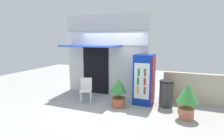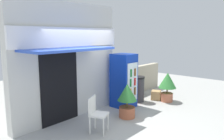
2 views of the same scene
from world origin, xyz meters
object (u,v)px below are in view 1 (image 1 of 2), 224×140
at_px(potted_plant_near_shop, 119,91).
at_px(trash_bin, 166,94).
at_px(drink_cooler, 144,79).
at_px(potted_plant_curbside, 187,97).
at_px(plastic_chair, 86,88).
at_px(cardboard_box, 185,108).

xyz_separation_m(potted_plant_near_shop, trash_bin, (1.48, 0.63, -0.11)).
height_order(drink_cooler, potted_plant_curbside, drink_cooler).
xyz_separation_m(potted_plant_near_shop, potted_plant_curbside, (2.15, -0.17, 0.08)).
bearing_deg(potted_plant_near_shop, trash_bin, 23.18).
height_order(drink_cooler, plastic_chair, drink_cooler).
height_order(plastic_chair, potted_plant_curbside, potted_plant_curbside).
xyz_separation_m(drink_cooler, plastic_chair, (-1.97, -0.66, -0.36)).
distance_m(potted_plant_near_shop, cardboard_box, 2.17).
bearing_deg(drink_cooler, plastic_chair, -161.36).
bearing_deg(cardboard_box, potted_plant_near_shop, -173.26).
height_order(drink_cooler, potted_plant_near_shop, drink_cooler).
bearing_deg(potted_plant_near_shop, potted_plant_curbside, -4.43).
xyz_separation_m(trash_bin, cardboard_box, (0.63, -0.38, -0.29)).
relative_size(plastic_chair, potted_plant_near_shop, 0.89).
relative_size(potted_plant_near_shop, cardboard_box, 2.81).
height_order(potted_plant_near_shop, trash_bin, potted_plant_near_shop).
relative_size(drink_cooler, potted_plant_near_shop, 1.77).
height_order(trash_bin, cardboard_box, trash_bin).
distance_m(potted_plant_curbside, trash_bin, 1.06).
relative_size(drink_cooler, plastic_chair, 1.99).
bearing_deg(potted_plant_curbside, trash_bin, 129.79).
bearing_deg(potted_plant_curbside, drink_cooler, 149.94).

